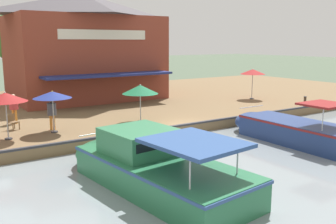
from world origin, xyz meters
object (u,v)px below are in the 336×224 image
Objects in this scene: person_at_quay_edge at (14,105)px; motorboat_outer_channel at (287,129)px; patio_umbrella_near_quay_edge at (253,72)px; tree_behind_restaurant at (16,39)px; patio_umbrella_far_corner at (52,95)px; patio_umbrella_mid_patio_left at (140,89)px; waterfront_restaurant at (85,46)px; patio_umbrella_mid_patio_right at (5,97)px; mooring_post at (305,101)px; cafe_chair_back_row_seat at (12,121)px; motorboat_fourth_along at (147,164)px; person_near_entrance at (52,111)px.

motorboat_outer_channel reaches higher than person_at_quay_edge.
tree_behind_restaurant is (-13.85, -15.47, 2.69)m from patio_umbrella_near_quay_edge.
patio_umbrella_near_quay_edge is 17.52m from patio_umbrella_far_corner.
patio_umbrella_far_corner is at bearing -91.64° from patio_umbrella_mid_patio_left.
patio_umbrella_far_corner is 1.28× the size of person_at_quay_edge.
waterfront_restaurant is 5.15× the size of patio_umbrella_mid_patio_right.
waterfront_restaurant is 15.64× the size of mooring_post.
cafe_chair_back_row_seat is 0.10× the size of motorboat_fourth_along.
person_at_quay_edge is (7.36, -7.24, -3.25)m from waterfront_restaurant.
patio_umbrella_mid_patio_left is 0.30× the size of tree_behind_restaurant.
patio_umbrella_near_quay_edge is at bearing 143.48° from motorboat_outer_channel.
person_at_quay_edge is at bearing 164.97° from cafe_chair_back_row_seat.
tree_behind_restaurant is at bearing 173.70° from patio_umbrella_far_corner.
motorboat_fourth_along is (7.68, 1.13, -1.77)m from patio_umbrella_far_corner.
tree_behind_restaurant is (-13.13, 3.08, 3.86)m from person_at_quay_edge.
waterfront_restaurant is 19.54m from motorboat_fourth_along.
person_near_entrance is at bearing -6.19° from tree_behind_restaurant.
patio_umbrella_near_quay_edge is 3.26× the size of mooring_post.
patio_umbrella_far_corner is at bearing -9.10° from person_near_entrance.
tree_behind_restaurant is at bearing -159.25° from motorboat_outer_channel.
patio_umbrella_mid_patio_right is at bearing -71.58° from person_near_entrance.
patio_umbrella_mid_patio_right is 0.32× the size of tree_behind_restaurant.
patio_umbrella_near_quay_edge is 2.95× the size of cafe_chair_back_row_seat.
patio_umbrella_near_quay_edge is 20.94m from tree_behind_restaurant.
motorboat_outer_channel is at bearing 20.75° from tree_behind_restaurant.
person_near_entrance is (10.20, -5.89, -3.28)m from waterfront_restaurant.
waterfront_restaurant reaches higher than cafe_chair_back_row_seat.
cafe_chair_back_row_seat reaches higher than mooring_post.
person_near_entrance is at bearing 54.96° from cafe_chair_back_row_seat.
motorboat_outer_channel is at bearing 58.71° from patio_umbrella_far_corner.
patio_umbrella_mid_patio_right is 2.75× the size of cafe_chair_back_row_seat.
motorboat_fourth_along is 1.20× the size of tree_behind_restaurant.
cafe_chair_back_row_seat is 0.12× the size of motorboat_outer_channel.
mooring_post is at bearing 120.54° from motorboat_outer_channel.
waterfront_restaurant is 14.16× the size of cafe_chair_back_row_seat.
cafe_chair_back_row_seat is 0.50× the size of person_near_entrance.
person_at_quay_edge is 3.15m from person_near_entrance.
cafe_chair_back_row_seat is at bearing -124.02° from motorboat_outer_channel.
patio_umbrella_near_quay_edge reaches higher than motorboat_fourth_along.
motorboat_fourth_along is 17.41m from mooring_post.
mooring_post is 0.10× the size of tree_behind_restaurant.
person_near_entrance is at bearing -99.06° from mooring_post.
person_near_entrance is at bearing 25.35° from person_at_quay_edge.
cafe_chair_back_row_seat is at bearing -101.82° from mooring_post.
patio_umbrella_far_corner is 2.60× the size of cafe_chair_back_row_seat.
patio_umbrella_mid_patio_right is at bearing -16.66° from cafe_chair_back_row_seat.
patio_umbrella_far_corner reaches higher than person_near_entrance.
waterfront_restaurant is at bearing 139.42° from cafe_chair_back_row_seat.
patio_umbrella_far_corner reaches higher than cafe_chair_back_row_seat.
mooring_post is (4.93, 0.36, -1.86)m from patio_umbrella_near_quay_edge.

